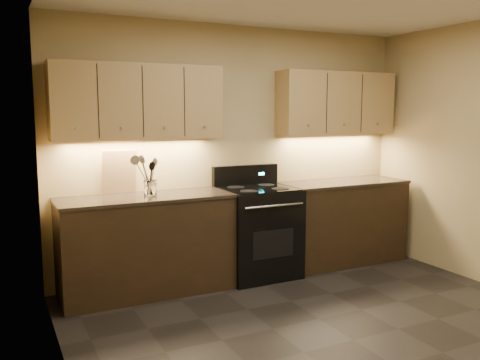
% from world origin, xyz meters
% --- Properties ---
extents(floor, '(4.00, 4.00, 0.00)m').
position_xyz_m(floor, '(0.00, 0.00, 0.00)').
color(floor, black).
rests_on(floor, ground).
extents(wall_back, '(4.00, 0.04, 2.60)m').
position_xyz_m(wall_back, '(0.00, 2.00, 1.30)').
color(wall_back, tan).
rests_on(wall_back, ground).
extents(wall_left, '(0.04, 4.00, 2.60)m').
position_xyz_m(wall_left, '(-2.00, 0.00, 1.30)').
color(wall_left, tan).
rests_on(wall_left, ground).
extents(counter_left, '(1.62, 0.62, 0.93)m').
position_xyz_m(counter_left, '(-1.10, 1.70, 0.47)').
color(counter_left, black).
rests_on(counter_left, ground).
extents(counter_right, '(1.46, 0.62, 0.93)m').
position_xyz_m(counter_right, '(1.18, 1.70, 0.47)').
color(counter_right, black).
rests_on(counter_right, ground).
extents(stove, '(0.76, 0.68, 1.14)m').
position_xyz_m(stove, '(0.08, 1.68, 0.48)').
color(stove, black).
rests_on(stove, ground).
extents(upper_cab_left, '(1.60, 0.30, 0.70)m').
position_xyz_m(upper_cab_left, '(-1.10, 1.85, 1.80)').
color(upper_cab_left, '#A68653').
rests_on(upper_cab_left, wall_back).
extents(upper_cab_right, '(1.44, 0.30, 0.70)m').
position_xyz_m(upper_cab_right, '(1.18, 1.85, 1.80)').
color(upper_cab_right, '#A68653').
rests_on(upper_cab_right, wall_back).
extents(outlet_plate, '(0.08, 0.01, 0.12)m').
position_xyz_m(outlet_plate, '(-1.30, 1.99, 1.12)').
color(outlet_plate, '#B2B5BA').
rests_on(outlet_plate, wall_back).
extents(utensil_crock, '(0.15, 0.15, 0.15)m').
position_xyz_m(utensil_crock, '(-1.05, 1.71, 1.00)').
color(utensil_crock, white).
rests_on(utensil_crock, counter_left).
extents(cutting_board, '(0.34, 0.12, 0.42)m').
position_xyz_m(cutting_board, '(-1.28, 1.95, 1.14)').
color(cutting_board, tan).
rests_on(cutting_board, counter_left).
extents(wooden_spoon, '(0.13, 0.07, 0.34)m').
position_xyz_m(wooden_spoon, '(-1.07, 1.69, 1.11)').
color(wooden_spoon, tan).
rests_on(wooden_spoon, utensil_crock).
extents(black_spoon, '(0.08, 0.17, 0.32)m').
position_xyz_m(black_spoon, '(-1.06, 1.73, 1.11)').
color(black_spoon, black).
rests_on(black_spoon, utensil_crock).
extents(black_turner, '(0.16, 0.19, 0.40)m').
position_xyz_m(black_turner, '(-1.05, 1.69, 1.14)').
color(black_turner, black).
rests_on(black_turner, utensil_crock).
extents(steel_spatula, '(0.21, 0.13, 0.39)m').
position_xyz_m(steel_spatula, '(-1.03, 1.70, 1.13)').
color(steel_spatula, silver).
rests_on(steel_spatula, utensil_crock).
extents(steel_skimmer, '(0.26, 0.10, 0.39)m').
position_xyz_m(steel_skimmer, '(-1.03, 1.68, 1.14)').
color(steel_skimmer, silver).
rests_on(steel_skimmer, utensil_crock).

